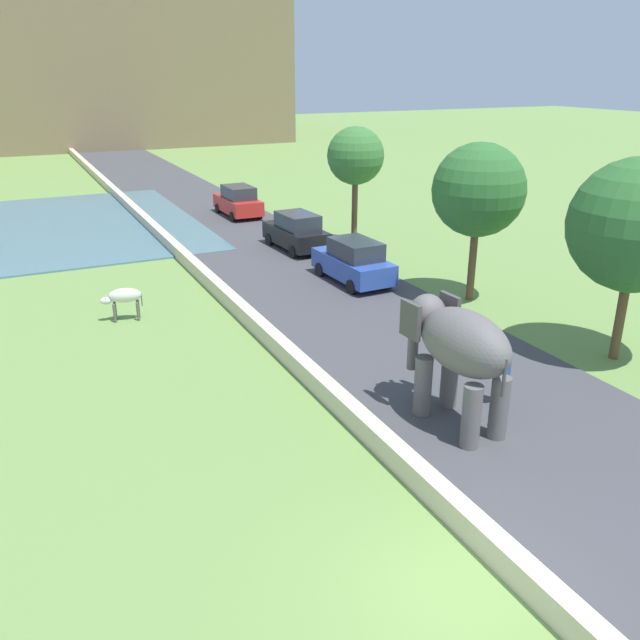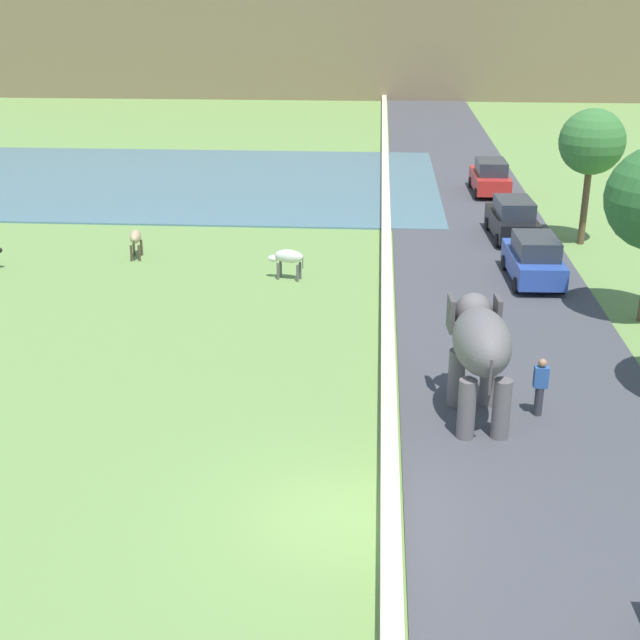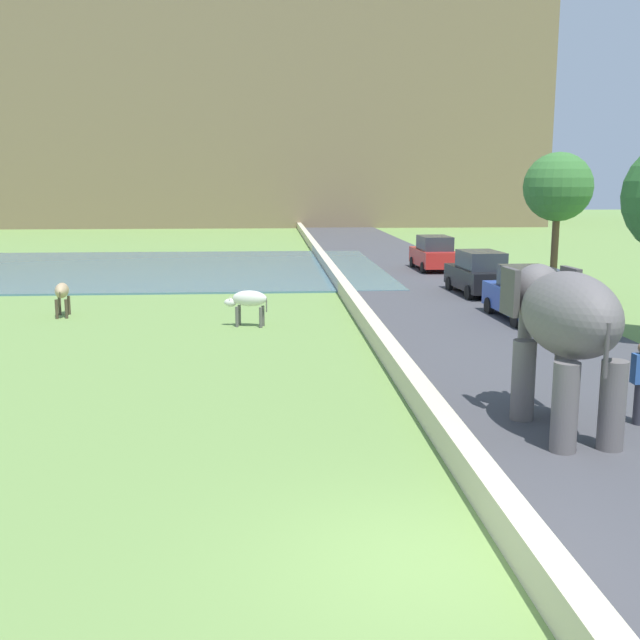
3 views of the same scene
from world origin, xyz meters
name	(u,v)px [view 2 (image 2 of 3)]	position (x,y,z in m)	size (l,w,h in m)	color
ground_plane	(333,516)	(0.00, 0.00, 0.00)	(220.00, 220.00, 0.00)	#6B8E47
road_surface	(477,245)	(5.00, 20.00, 0.03)	(7.00, 120.00, 0.06)	#424247
barrier_wall	(386,252)	(1.20, 18.00, 0.27)	(0.40, 110.00, 0.55)	beige
lake	(110,180)	(-14.00, 31.24, 0.04)	(36.00, 18.00, 0.08)	slate
elephant	(480,345)	(3.41, 4.60, 2.04)	(1.57, 3.51, 2.99)	#605B5B
person_beside_elephant	(540,386)	(5.03, 4.77, 0.87)	(0.36, 0.22, 1.63)	#33333D
car_red	(490,177)	(6.58, 29.45, 0.90)	(1.85, 4.03, 1.80)	red
car_blue	(534,259)	(6.58, 15.46, 0.90)	(1.90, 4.05, 1.80)	#2D4CA8
car_black	(513,219)	(6.58, 21.11, 0.90)	(1.95, 4.08, 1.80)	black
cow_tan	(136,238)	(-8.82, 17.45, 0.84)	(0.59, 1.42, 1.15)	tan
cow_white	(288,258)	(-2.49, 15.22, 0.84)	(1.42, 0.67, 1.15)	silver
tree_far	(592,143)	(9.43, 20.63, 4.28)	(2.67, 2.67, 5.65)	brown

